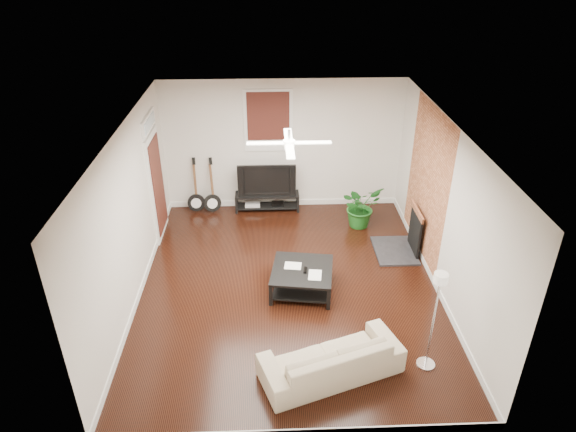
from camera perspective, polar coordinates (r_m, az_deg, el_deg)
name	(u,v)px	position (r m, az deg, el deg)	size (l,w,h in m)	color
room	(289,214)	(8.06, 0.11, 0.18)	(5.01, 6.01, 2.81)	black
brick_accent	(427,185)	(9.37, 15.26, 3.41)	(0.02, 2.20, 2.80)	#A05633
fireplace	(405,231)	(9.72, 12.93, -1.59)	(0.80, 1.10, 0.92)	black
window_back	(268,121)	(10.57, -2.22, 10.58)	(1.00, 0.06, 1.30)	#37120F
door_left	(156,176)	(10.06, -14.53, 4.37)	(0.08, 1.00, 2.50)	white
tv_stand	(267,202)	(11.08, -2.34, 1.60)	(1.37, 0.37, 0.38)	black
tv	(267,179)	(10.86, -2.39, 4.21)	(1.23, 0.16, 0.71)	black
coffee_table	(302,279)	(8.63, 1.57, -7.09)	(0.99, 0.99, 0.42)	black
sofa	(331,358)	(7.16, 4.85, -15.53)	(1.92, 0.75, 0.56)	#C2B192
floor_lamp	(433,322)	(7.17, 15.91, -11.28)	(0.26, 0.26, 1.57)	white
potted_plant	(361,206)	(10.46, 8.13, 1.11)	(0.80, 0.69, 0.89)	#1A5C1C
guitar_left	(195,186)	(10.98, -10.38, 3.27)	(0.37, 0.26, 1.21)	black
guitar_right	(211,187)	(10.91, -8.58, 3.25)	(0.37, 0.26, 1.21)	black
ceiling_fan	(289,143)	(7.56, 0.12, 8.17)	(1.24, 1.24, 0.32)	white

